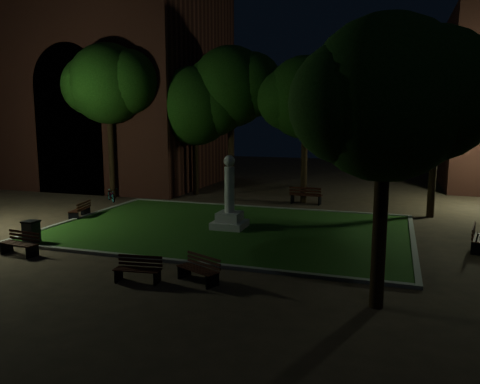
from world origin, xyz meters
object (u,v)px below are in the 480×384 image
at_px(bench_left_side, 81,210).
at_px(bench_far_side, 306,196).
at_px(bench_near_right, 199,270).
at_px(bench_right_side, 479,239).
at_px(bench_near_left, 138,270).
at_px(monument, 230,208).
at_px(trash_bin, 31,232).
at_px(bicycle, 111,195).
at_px(bench_west_near, 20,244).

relative_size(bench_left_side, bench_far_side, 0.83).
xyz_separation_m(bench_near_right, bench_right_side, (8.50, 6.38, 0.06)).
relative_size(bench_near_left, bench_far_side, 0.79).
height_order(monument, trash_bin, monument).
height_order(bench_far_side, trash_bin, bench_far_side).
bearing_deg(bench_far_side, bench_right_side, 139.03).
xyz_separation_m(bench_left_side, trash_bin, (1.26, -4.68, 0.09)).
relative_size(bench_right_side, bicycle, 1.17).
distance_m(monument, bench_left_side, 7.78).
height_order(bench_near_right, bench_left_side, bench_left_side).
bearing_deg(bench_near_right, bench_far_side, 111.97).
height_order(monument, bench_far_side, monument).
bearing_deg(bench_near_right, bench_west_near, -159.87).
xyz_separation_m(bench_west_near, bench_left_side, (-1.90, 5.93, -0.01)).
distance_m(monument, bench_right_side, 9.89).
bearing_deg(bench_near_left, bench_left_side, 129.10).
bearing_deg(bicycle, bench_near_left, -101.01).
height_order(bench_left_side, bench_far_side, bench_far_side).
bearing_deg(trash_bin, bench_left_side, 105.11).
height_order(bench_near_right, bench_west_near, bench_west_near).
xyz_separation_m(bench_left_side, bench_right_side, (17.62, -0.15, 0.06)).
xyz_separation_m(bench_west_near, bicycle, (-3.12, 10.41, 0.01)).
relative_size(bench_near_left, bench_west_near, 0.94).
bearing_deg(bench_near_right, bench_left_side, 169.23).
relative_size(bench_near_right, bench_left_side, 0.99).
relative_size(monument, bench_right_side, 1.82).
bearing_deg(bench_west_near, bench_near_right, 2.16).
bearing_deg(bench_right_side, bench_far_side, 57.90).
bearing_deg(bench_right_side, bench_west_near, 121.37).
height_order(bench_west_near, trash_bin, trash_bin).
bearing_deg(bench_far_side, bench_near_right, 89.47).
xyz_separation_m(bench_right_side, trash_bin, (-16.36, -4.54, 0.04)).
xyz_separation_m(bench_left_side, bench_far_side, (9.80, 7.22, 0.09)).
xyz_separation_m(trash_bin, bicycle, (-2.49, 9.16, -0.08)).
height_order(bench_near_left, bicycle, bicycle).
height_order(bench_near_right, bench_far_side, bench_far_side).
height_order(bench_left_side, bench_right_side, bench_right_side).
bearing_deg(bench_near_left, bicycle, 119.58).
height_order(monument, bench_near_left, monument).
bearing_deg(bench_west_near, monument, 52.26).
distance_m(monument, trash_bin, 8.02).
xyz_separation_m(bench_near_right, trash_bin, (-7.86, 1.84, 0.10)).
xyz_separation_m(monument, bench_far_side, (2.05, 7.21, -0.49)).
distance_m(bench_far_side, trash_bin, 14.65).
height_order(bench_west_near, bench_right_side, bench_right_side).
xyz_separation_m(bench_near_right, bench_west_near, (-7.22, 0.59, 0.02)).
bearing_deg(bench_near_right, trash_bin, -168.38).
relative_size(bench_near_left, bench_left_side, 0.95).
bearing_deg(monument, bench_far_side, 74.16).
bearing_deg(monument, bench_near_right, -78.20).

